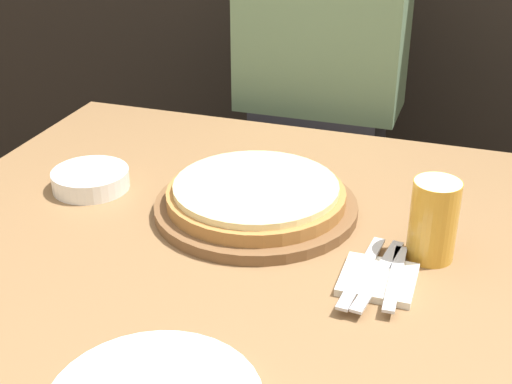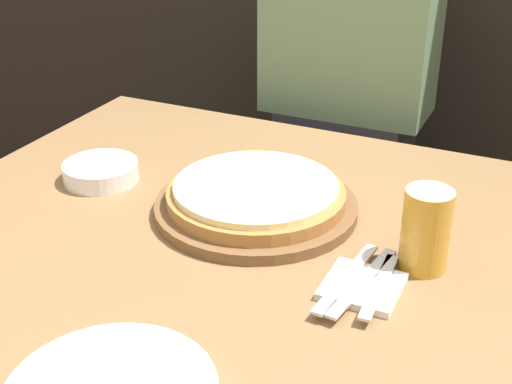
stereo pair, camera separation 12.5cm
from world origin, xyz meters
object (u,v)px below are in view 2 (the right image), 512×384
Objects in this scene: fork at (347,278)px; spoon at (379,286)px; beer_glass at (426,226)px; dinner_knife at (363,282)px; pizza_on_board at (256,199)px; side_bowl at (101,172)px; diner_person at (344,143)px.

fork is 1.18× the size of spoon.
dinner_knife is at bearing -122.84° from beer_glass.
pizza_on_board is at bearing 148.02° from dinner_knife.
side_bowl is 0.56m from fork.
pizza_on_board is at bearing 1.49° from side_bowl.
diner_person is at bearing 117.31° from beer_glass.
fork is 0.05m from spoon.
spoon is (0.02, 0.00, 0.00)m from dinner_knife.
beer_glass is 0.75× the size of spoon.
pizza_on_board is 2.04× the size of spoon.
side_bowl is (-0.64, 0.04, -0.05)m from beer_glass.
spoon is at bearing 0.00° from dinner_knife.
diner_person is at bearing 108.44° from fork.
pizza_on_board is 0.27m from fork.
dinner_knife is at bearing -69.90° from diner_person.
dinner_knife is (-0.06, -0.10, -0.06)m from beer_glass.
beer_glass reaches higher than dinner_knife.
diner_person is (-0.28, 0.77, -0.13)m from dinner_knife.
beer_glass is at bearing 57.16° from dinner_knife.
dinner_knife is at bearing 0.00° from fork.
side_bowl is 0.70m from diner_person.
diner_person reaches higher than fork.
pizza_on_board is 2.71× the size of beer_glass.
beer_glass reaches higher than pizza_on_board.
side_bowl is at bearing 165.85° from dinner_knife.
side_bowl reaches higher than dinner_knife.
dinner_knife is (0.02, 0.00, 0.00)m from fork.
side_bowl is at bearing 176.01° from beer_glass.
pizza_on_board reaches higher than side_bowl.
beer_glass reaches higher than fork.
fork is at bearing -14.77° from side_bowl.
beer_glass is at bearing -3.99° from side_bowl.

